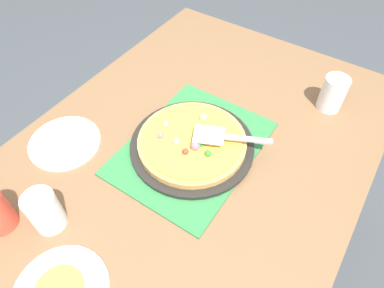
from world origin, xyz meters
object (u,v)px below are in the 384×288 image
pizza (192,141)px  pizza_server (225,137)px  plate_side (65,143)px  cup_far (45,211)px  pizza_pan (192,145)px  cup_near (333,93)px

pizza → pizza_server: bearing=115.3°
plate_side → cup_far: bearing=40.1°
pizza_pan → pizza: 0.02m
pizza_pan → cup_near: size_ratio=3.17×
pizza → cup_far: bearing=-21.9°
plate_side → pizza_server: (-0.25, 0.43, 0.07)m
cup_far → pizza_server: size_ratio=0.53×
pizza_server → pizza_pan: bearing=-64.8°
pizza_pan → cup_near: (-0.41, 0.29, 0.05)m
pizza_server → cup_far: bearing=-29.2°
plate_side → pizza_pan: bearing=120.8°
plate_side → cup_near: 0.88m
cup_far → pizza: bearing=158.1°
plate_side → pizza: bearing=120.8°
cup_far → plate_side: bearing=-139.9°
plate_side → pizza_server: 0.50m
pizza → plate_side: size_ratio=1.50×
pizza → plate_side: 0.40m
cup_near → pizza_server: cup_near is taller
plate_side → cup_far: 0.28m
pizza_pan → pizza_server: size_ratio=1.68×
cup_near → pizza_server: (0.37, -0.20, 0.01)m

